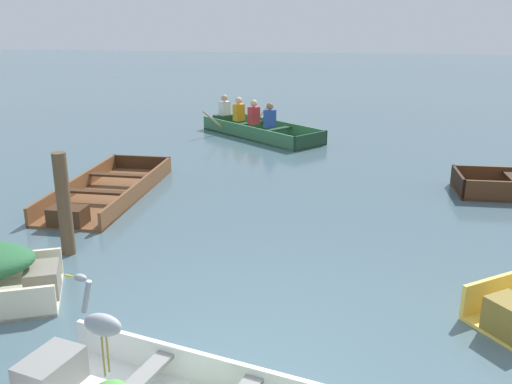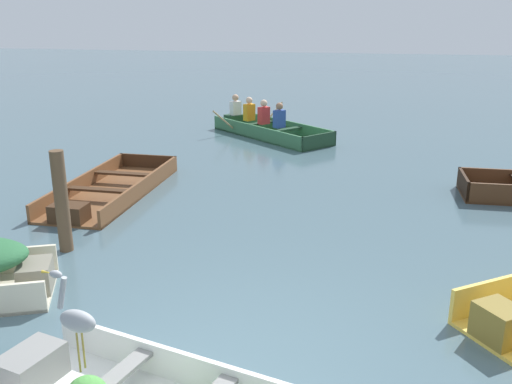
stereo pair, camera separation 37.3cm
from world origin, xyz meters
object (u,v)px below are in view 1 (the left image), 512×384
Objects in this scene: rowboat_green_with_crew at (255,126)px; mooring_post at (64,204)px; skiff_wooden_brown_near_moored at (106,193)px; heron_on_dinghy at (101,321)px.

rowboat_green_with_crew is 8.00m from mooring_post.
mooring_post is at bearing -79.23° from skiff_wooden_brown_near_moored.
mooring_post is (0.44, -2.31, 0.60)m from skiff_wooden_brown_near_moored.
mooring_post reaches higher than heron_on_dinghy.
heron_on_dinghy is 3.48m from mooring_post.
skiff_wooden_brown_near_moored is 5.80m from heron_on_dinghy.
skiff_wooden_brown_near_moored is at bearing -107.81° from rowboat_green_with_crew.
heron_on_dinghy reaches higher than rowboat_green_with_crew.
rowboat_green_with_crew is at bearing 80.30° from mooring_post.
heron_on_dinghy reaches higher than skiff_wooden_brown_near_moored.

